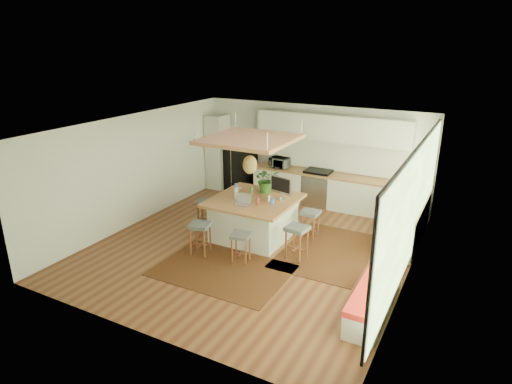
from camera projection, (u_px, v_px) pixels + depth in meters
The scene contains 37 objects.
floor at pixel (253, 247), 9.77m from camera, with size 7.00×7.00×0.00m, color #552918.
ceiling at pixel (253, 126), 8.89m from camera, with size 7.00×7.00×0.00m, color white.
wall_back at pixel (313, 154), 12.25m from camera, with size 6.50×6.50×0.00m, color silver.
wall_front at pixel (139, 257), 6.41m from camera, with size 6.50×6.50×0.00m, color silver.
wall_left at pixel (137, 169), 10.77m from camera, with size 7.00×7.00×0.00m, color silver.
wall_right at pixel (412, 216), 7.89m from camera, with size 7.00×7.00×0.00m, color silver.
window_wall at pixel (411, 213), 7.88m from camera, with size 0.10×6.20×2.60m, color black, non-canonical shape.
pantry at pixel (218, 152), 13.37m from camera, with size 0.55×0.60×2.25m, color silver.
back_counter_base at pixel (326, 191), 12.03m from camera, with size 4.20×0.60×0.88m, color silver.
back_counter_top at pixel (327, 175), 11.88m from camera, with size 4.24×0.64×0.05m, color #965B35.
backsplash at pixel (332, 156), 11.99m from camera, with size 4.20×0.02×0.80m, color white.
upper_cabinets at pixel (331, 128), 11.59m from camera, with size 4.20×0.34×0.70m, color silver.
range at pixel (318, 187), 12.13m from camera, with size 0.76×0.62×1.00m, color #A5A5AA, non-canonical shape.
right_counter_base at pixel (408, 222), 9.99m from camera, with size 0.60×2.50×0.88m, color silver.
right_counter_top at pixel (411, 203), 9.84m from camera, with size 0.64×2.54×0.05m, color #965B35.
window_bench at pixel (374, 298), 7.38m from camera, with size 0.52×2.00×0.50m, color silver, non-canonical shape.
ceiling_panel at pixel (250, 151), 9.57m from camera, with size 1.86×1.86×0.80m, color #965B35, non-canonical shape.
rug_near at pixel (222, 270), 8.76m from camera, with size 2.60×1.80×0.01m, color black.
rug_right at pixel (328, 251), 9.55m from camera, with size 1.80×2.60×0.01m, color black.
fridge at pixel (240, 161), 13.10m from camera, with size 0.84×0.66×1.70m, color black, non-canonical shape.
island at pixel (254, 218), 10.13m from camera, with size 1.85×1.85×0.93m, color #965B35, non-canonical shape.
stool_near_left at pixel (200, 238), 9.34m from camera, with size 0.41×0.41×0.70m, color #494C50, non-canonical shape.
stool_near_right at pixel (241, 246), 8.98m from camera, with size 0.38×0.38×0.65m, color #494C50, non-canonical shape.
stool_right_front at pixel (297, 243), 9.15m from camera, with size 0.43×0.43×0.72m, color #494C50, non-canonical shape.
stool_right_back at pixel (310, 224), 10.08m from camera, with size 0.40×0.40×0.67m, color #494C50, non-canonical shape.
stool_left_side at pixel (206, 214), 10.68m from camera, with size 0.42×0.42×0.71m, color #494C50, non-canonical shape.
laptop at pixel (242, 200), 9.58m from camera, with size 0.33×0.35×0.25m, color #A5A5AA, non-canonical shape.
monitor at pixel (281, 188), 9.87m from camera, with size 0.58×0.21×0.54m, color #A5A5AA, non-canonical shape.
microwave at pixel (279, 161), 12.41m from camera, with size 0.52×0.29×0.36m, color #A5A5AA.
island_plant at pixel (267, 182), 10.34m from camera, with size 0.57×0.63×0.49m, color #1E4C19.
island_bowl at pixel (238, 189), 10.58m from camera, with size 0.19×0.19×0.05m, color silver.
island_bottle_0 at pixel (235, 190), 10.28m from camera, with size 0.07×0.07×0.19m, color blue.
island_bottle_1 at pixel (235, 194), 10.00m from camera, with size 0.07×0.07×0.19m, color silver.
island_bottle_2 at pixel (257, 201), 9.59m from camera, with size 0.07×0.07×0.19m, color maroon.
island_bottle_3 at pixel (269, 197), 9.84m from camera, with size 0.07×0.07×0.19m, color silver.
island_bottle_4 at pixel (251, 191), 10.25m from camera, with size 0.07×0.07×0.19m, color #477749.
island_bottle_5 at pixel (272, 200), 9.64m from camera, with size 0.07×0.07×0.19m, color blue.
Camera 1 is at (4.21, -7.77, 4.34)m, focal length 30.88 mm.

